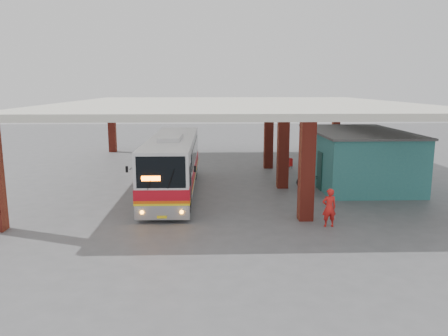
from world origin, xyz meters
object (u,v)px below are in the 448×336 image
motorcycle (313,179)px  red_chair (290,164)px  pedestrian (329,208)px  coach_bus (173,164)px

motorcycle → red_chair: (-0.22, 5.82, -0.15)m
pedestrian → red_chair: bearing=-97.3°
coach_bus → motorcycle: coach_bus is taller
pedestrian → red_chair: pedestrian is taller
red_chair → pedestrian: bearing=-117.3°
motorcycle → pedestrian: 6.91m
motorcycle → pedestrian: size_ratio=1.15×
coach_bus → motorcycle: size_ratio=6.00×
pedestrian → motorcycle: bearing=-101.9°
pedestrian → red_chair: (0.72, 12.66, -0.47)m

